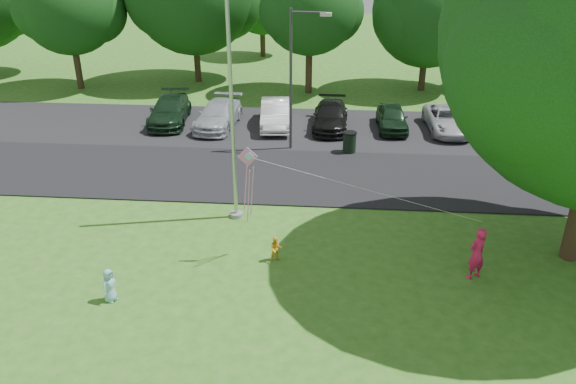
# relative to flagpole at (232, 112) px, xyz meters

# --- Properties ---
(ground) EXTENTS (120.00, 120.00, 0.00)m
(ground) POSITION_rel_flagpole_xyz_m (3.50, -5.00, -4.17)
(ground) COLOR #306C1C
(ground) RESTS_ON ground
(park_road) EXTENTS (60.00, 6.00, 0.06)m
(park_road) POSITION_rel_flagpole_xyz_m (3.50, 4.00, -4.14)
(park_road) COLOR black
(park_road) RESTS_ON ground
(parking_strip) EXTENTS (42.00, 7.00, 0.06)m
(parking_strip) POSITION_rel_flagpole_xyz_m (3.50, 10.50, -4.14)
(parking_strip) COLOR black
(parking_strip) RESTS_ON ground
(flagpole) EXTENTS (0.50, 0.50, 10.00)m
(flagpole) POSITION_rel_flagpole_xyz_m (0.00, 0.00, 0.00)
(flagpole) COLOR #B7BABF
(flagpole) RESTS_ON ground
(street_lamp) EXTENTS (1.91, 0.32, 6.79)m
(street_lamp) POSITION_rel_flagpole_xyz_m (1.80, 7.32, -0.09)
(street_lamp) COLOR #3F3F44
(street_lamp) RESTS_ON ground
(trash_can) EXTENTS (0.68, 0.68, 1.08)m
(trash_can) POSITION_rel_flagpole_xyz_m (4.44, 7.05, -3.62)
(trash_can) COLOR black
(trash_can) RESTS_ON ground
(tree_row) EXTENTS (64.35, 11.94, 10.88)m
(tree_row) POSITION_rel_flagpole_xyz_m (5.09, 19.23, 1.55)
(tree_row) COLOR #332316
(tree_row) RESTS_ON ground
(horizon_trees) EXTENTS (77.46, 7.20, 7.02)m
(horizon_trees) POSITION_rel_flagpole_xyz_m (7.56, 28.88, 0.14)
(horizon_trees) COLOR #332316
(horizon_trees) RESTS_ON ground
(parked_cars) EXTENTS (20.36, 5.41, 1.45)m
(parked_cars) POSITION_rel_flagpole_xyz_m (3.01, 10.58, -3.42)
(parked_cars) COLOR black
(parked_cars) RESTS_ON ground
(woman) EXTENTS (0.77, 0.71, 1.77)m
(woman) POSITION_rel_flagpole_xyz_m (8.21, -3.47, -3.28)
(woman) COLOR #DD1D55
(woman) RESTS_ON ground
(child_yellow) EXTENTS (0.50, 0.43, 0.89)m
(child_yellow) POSITION_rel_flagpole_xyz_m (1.84, -3.00, -3.72)
(child_yellow) COLOR yellow
(child_yellow) RESTS_ON ground
(child_blue) EXTENTS (0.53, 0.62, 1.08)m
(child_blue) POSITION_rel_flagpole_xyz_m (-2.85, -5.60, -3.63)
(child_blue) COLOR #8AC2D3
(child_blue) RESTS_ON ground
(kite) EXTENTS (7.56, 0.93, 2.75)m
(kite) POSITION_rel_flagpole_xyz_m (1.13, -2.83, -0.97)
(kite) COLOR pink
(kite) RESTS_ON ground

